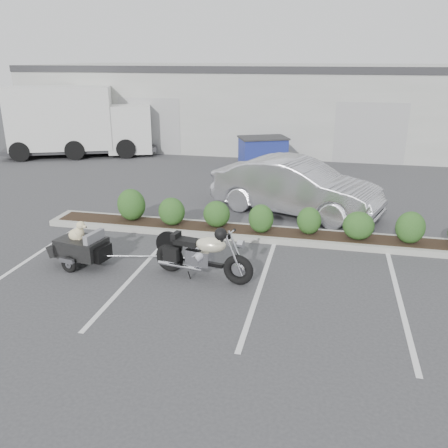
% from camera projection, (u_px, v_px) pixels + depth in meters
% --- Properties ---
extents(ground, '(90.00, 90.00, 0.00)m').
position_uv_depth(ground, '(210.00, 268.00, 10.44)').
color(ground, '#38383A').
rests_on(ground, ground).
extents(planter_kerb, '(12.00, 1.00, 0.15)m').
position_uv_depth(planter_kerb, '(269.00, 234.00, 12.23)').
color(planter_kerb, '#9E9E93').
rests_on(planter_kerb, ground).
extents(building, '(26.00, 10.00, 4.00)m').
position_uv_depth(building, '(288.00, 104.00, 25.40)').
color(building, '#9EA099').
rests_on(building, ground).
extents(motorcycle, '(2.23, 0.92, 1.29)m').
position_uv_depth(motorcycle, '(202.00, 255.00, 9.84)').
color(motorcycle, black).
rests_on(motorcycle, ground).
extents(pet_trailer, '(1.81, 1.03, 1.07)m').
position_uv_depth(pet_trailer, '(81.00, 246.00, 10.46)').
color(pet_trailer, black).
rests_on(pet_trailer, ground).
extents(sedan, '(5.20, 3.22, 1.62)m').
position_uv_depth(sedan, '(296.00, 187.00, 13.84)').
color(sedan, silver).
rests_on(sedan, ground).
extents(dumpster, '(2.30, 1.99, 1.27)m').
position_uv_depth(dumpster, '(263.00, 152.00, 19.72)').
color(dumpster, navy).
rests_on(dumpster, ground).
extents(delivery_truck, '(7.17, 4.51, 3.13)m').
position_uv_depth(delivery_truck, '(79.00, 123.00, 21.88)').
color(delivery_truck, silver).
rests_on(delivery_truck, ground).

